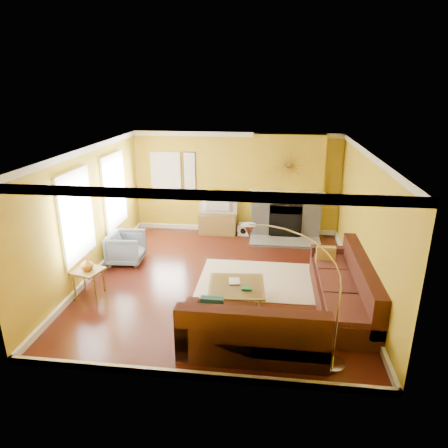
# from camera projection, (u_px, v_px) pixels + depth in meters

# --- Properties ---
(floor) EXTENTS (5.50, 6.00, 0.02)m
(floor) POSITION_uv_depth(u_px,v_px,m) (222.00, 281.00, 8.32)
(floor) COLOR #591F12
(floor) RESTS_ON ground
(ceiling) EXTENTS (5.50, 6.00, 0.02)m
(ceiling) POSITION_uv_depth(u_px,v_px,m) (221.00, 150.00, 7.41)
(ceiling) COLOR white
(ceiling) RESTS_ON ground
(wall_back) EXTENTS (5.50, 0.02, 2.70)m
(wall_back) POSITION_uv_depth(u_px,v_px,m) (236.00, 183.00, 10.68)
(wall_back) COLOR gold
(wall_back) RESTS_ON ground
(wall_front) EXTENTS (5.50, 0.02, 2.70)m
(wall_front) POSITION_uv_depth(u_px,v_px,m) (191.00, 294.00, 5.05)
(wall_front) COLOR gold
(wall_front) RESTS_ON ground
(wall_left) EXTENTS (0.02, 6.00, 2.70)m
(wall_left) POSITION_uv_depth(u_px,v_px,m) (88.00, 214.00, 8.18)
(wall_left) COLOR gold
(wall_left) RESTS_ON ground
(wall_right) EXTENTS (0.02, 6.00, 2.70)m
(wall_right) POSITION_uv_depth(u_px,v_px,m) (366.00, 224.00, 7.55)
(wall_right) COLOR gold
(wall_right) RESTS_ON ground
(baseboard) EXTENTS (5.50, 6.00, 0.12)m
(baseboard) POSITION_uv_depth(u_px,v_px,m) (222.00, 278.00, 8.29)
(baseboard) COLOR white
(baseboard) RESTS_ON floor
(crown_molding) EXTENTS (5.50, 6.00, 0.12)m
(crown_molding) POSITION_uv_depth(u_px,v_px,m) (221.00, 153.00, 7.44)
(crown_molding) COLOR white
(crown_molding) RESTS_ON ceiling
(window_left_near) EXTENTS (0.06, 1.22, 1.72)m
(window_left_near) POSITION_uv_depth(u_px,v_px,m) (114.00, 191.00, 9.35)
(window_left_near) COLOR white
(window_left_near) RESTS_ON wall_left
(window_left_far) EXTENTS (0.06, 1.22, 1.72)m
(window_left_far) POSITION_uv_depth(u_px,v_px,m) (76.00, 216.00, 7.57)
(window_left_far) COLOR white
(window_left_far) RESTS_ON wall_left
(window_back) EXTENTS (0.82, 0.06, 1.22)m
(window_back) POSITION_uv_depth(u_px,v_px,m) (166.00, 174.00, 10.79)
(window_back) COLOR white
(window_back) RESTS_ON wall_back
(wall_art) EXTENTS (0.34, 0.04, 1.14)m
(wall_art) POSITION_uv_depth(u_px,v_px,m) (190.00, 173.00, 10.71)
(wall_art) COLOR white
(wall_art) RESTS_ON wall_back
(fireplace) EXTENTS (1.80, 0.40, 2.70)m
(fireplace) POSITION_uv_depth(u_px,v_px,m) (287.00, 187.00, 10.33)
(fireplace) COLOR gray
(fireplace) RESTS_ON floor
(mantel) EXTENTS (1.92, 0.22, 0.08)m
(mantel) POSITION_uv_depth(u_px,v_px,m) (287.00, 193.00, 10.14)
(mantel) COLOR white
(mantel) RESTS_ON fireplace
(hearth) EXTENTS (1.80, 0.70, 0.06)m
(hearth) POSITION_uv_depth(u_px,v_px,m) (285.00, 242.00, 10.25)
(hearth) COLOR gray
(hearth) RESTS_ON floor
(sunburst) EXTENTS (0.70, 0.04, 0.70)m
(sunburst) POSITION_uv_depth(u_px,v_px,m) (288.00, 165.00, 9.92)
(sunburst) COLOR olive
(sunburst) RESTS_ON fireplace
(rug) EXTENTS (2.40, 1.80, 0.02)m
(rug) POSITION_uv_depth(u_px,v_px,m) (257.00, 280.00, 8.31)
(rug) COLOR beige
(rug) RESTS_ON floor
(sectional_sofa) EXTENTS (3.09, 3.42, 0.90)m
(sectional_sofa) POSITION_uv_depth(u_px,v_px,m) (282.00, 287.00, 7.10)
(sectional_sofa) COLOR #441D16
(sectional_sofa) RESTS_ON floor
(coffee_table) EXTENTS (1.08, 1.08, 0.40)m
(coffee_table) POSITION_uv_depth(u_px,v_px,m) (236.00, 294.00, 7.35)
(coffee_table) COLOR white
(coffee_table) RESTS_ON floor
(media_console) EXTENTS (1.00, 0.45, 0.55)m
(media_console) POSITION_uv_depth(u_px,v_px,m) (218.00, 224.00, 10.82)
(media_console) COLOR olive
(media_console) RESTS_ON floor
(tv) EXTENTS (1.02, 0.15, 0.59)m
(tv) POSITION_uv_depth(u_px,v_px,m) (218.00, 204.00, 10.63)
(tv) COLOR black
(tv) RESTS_ON media_console
(subwoofer) EXTENTS (0.30, 0.30, 0.30)m
(subwoofer) POSITION_uv_depth(u_px,v_px,m) (244.00, 229.00, 10.80)
(subwoofer) COLOR white
(subwoofer) RESTS_ON floor
(armchair) EXTENTS (0.83, 0.81, 0.71)m
(armchair) POSITION_uv_depth(u_px,v_px,m) (126.00, 248.00, 9.03)
(armchair) COLOR slate
(armchair) RESTS_ON floor
(side_table) EXTENTS (0.62, 0.62, 0.55)m
(side_table) POSITION_uv_depth(u_px,v_px,m) (89.00, 283.00, 7.61)
(side_table) COLOR olive
(side_table) RESTS_ON floor
(vase) EXTENTS (0.28, 0.28, 0.25)m
(vase) POSITION_uv_depth(u_px,v_px,m) (87.00, 264.00, 7.48)
(vase) COLOR orange
(vase) RESTS_ON side_table
(book) EXTENTS (0.24, 0.30, 0.03)m
(book) POSITION_uv_depth(u_px,v_px,m) (229.00, 281.00, 7.39)
(book) COLOR white
(book) RESTS_ON coffee_table
(arc_lamp) EXTENTS (1.35, 0.36, 2.12)m
(arc_lamp) POSITION_uv_depth(u_px,v_px,m) (296.00, 299.00, 5.49)
(arc_lamp) COLOR silver
(arc_lamp) RESTS_ON floor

